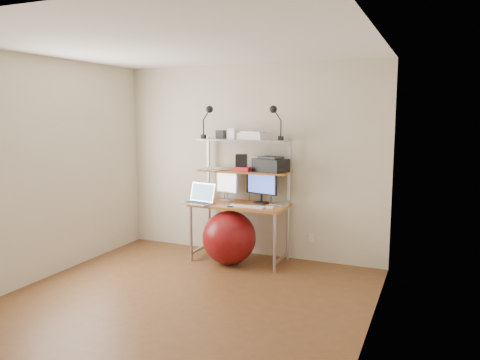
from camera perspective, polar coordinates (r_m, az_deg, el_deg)
The scene contains 20 objects.
room at distance 4.56m, azimuth -7.19°, elevation 0.22°, with size 3.60×3.60×3.60m.
computer_desk at distance 5.93m, azimuth 0.19°, elevation -0.78°, with size 1.20×0.60×1.57m.
wall_outlet at distance 6.07m, azimuth 8.71°, elevation -7.01°, with size 0.08×0.01×0.12m, color white.
monitor_silver at distance 6.10m, azimuth -1.61°, elevation -0.58°, with size 0.35×0.17×0.40m.
monitor_black at distance 5.93m, azimuth 2.64°, elevation -0.67°, with size 0.45×0.17×0.46m.
laptop at distance 5.97m, azimuth -4.85°, elevation -2.33°, with size 0.41×0.35×0.32m.
keyboard at distance 5.73m, azimuth 0.81°, elevation -3.23°, with size 0.44×0.13×0.01m, color white.
mouse at distance 5.65m, azimuth 3.65°, elevation -3.34°, with size 0.09×0.06×0.03m, color white.
mac_mini at distance 5.80m, azimuth 4.83°, elevation -3.00°, with size 0.18×0.18×0.03m, color silver.
phone at distance 5.77m, azimuth -1.18°, elevation -3.16°, with size 0.07×0.13×0.01m, color black.
printer at distance 5.85m, azimuth 3.76°, elevation 1.89°, with size 0.46×0.38×0.19m.
nas_cube at distance 5.94m, azimuth 0.17°, elevation 2.15°, with size 0.14×0.14×0.21m, color black.
red_box at distance 5.90m, azimuth 0.31°, elevation 1.34°, with size 0.19×0.13×0.05m, color red.
scanner at distance 5.89m, azimuth 1.65°, elevation 5.43°, with size 0.41×0.32×0.10m.
box_white at distance 5.96m, azimuth -0.84°, elevation 5.66°, with size 0.12×0.10×0.13m, color white.
box_grey at distance 6.10m, azimuth -2.33°, elevation 5.59°, with size 0.11×0.11×0.11m, color #2D2D2F.
clip_lamp_left at distance 6.06m, azimuth -3.90°, elevation 7.95°, with size 0.17×0.09×0.42m.
clip_lamp_right at distance 5.71m, azimuth 4.28°, elevation 7.92°, with size 0.17×0.09×0.42m.
exercise_ball at distance 5.89m, azimuth -1.33°, elevation -7.02°, with size 0.67×0.67×0.67m, color maroon.
paper_stack at distance 6.13m, azimuth -2.96°, elevation 1.43°, with size 0.39×0.41×0.02m.
Camera 1 is at (2.28, -3.90, 1.87)m, focal length 35.00 mm.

